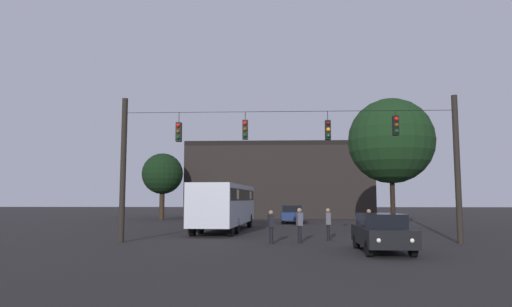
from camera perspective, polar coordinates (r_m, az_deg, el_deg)
ground_plane at (r=30.61m, az=3.63°, el=-9.69°), size 168.00×168.00×0.00m
overhead_signal_span at (r=21.94m, az=3.96°, el=-0.55°), size 16.48×0.44×7.11m
city_bus at (r=29.92m, az=-3.92°, el=-6.20°), size 3.27×11.15×3.00m
car_near_right at (r=18.84m, az=15.64°, el=-9.54°), size 1.87×4.36×1.52m
car_far_left at (r=39.44m, az=4.54°, el=-7.63°), size 1.81×4.34×1.52m
pedestrian_crossing_left at (r=21.57m, az=1.91°, el=-9.02°), size 0.33×0.41×1.57m
pedestrian_crossing_center at (r=23.41m, az=9.11°, el=-8.60°), size 0.24×0.36×1.63m
pedestrian_crossing_right at (r=21.94m, az=5.53°, el=-8.77°), size 0.31×0.40×1.67m
pedestrian_near_bus at (r=23.46m, az=14.12°, el=-8.55°), size 0.24×0.36×1.59m
corner_building at (r=52.59m, az=2.89°, el=-3.50°), size 20.37×9.60×8.31m
tree_left_silhouette at (r=46.90m, az=-11.75°, el=-2.55°), size 4.15×4.15×6.73m
tree_behind_building at (r=32.82m, az=16.70°, el=1.53°), size 5.94×5.94×9.11m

